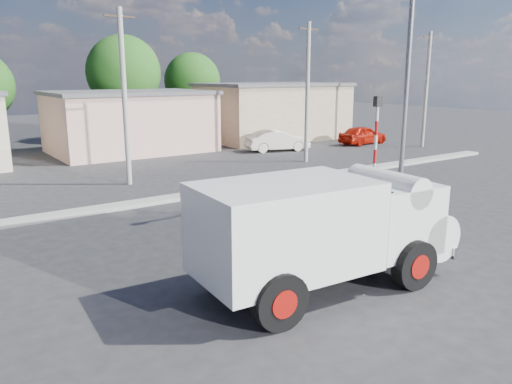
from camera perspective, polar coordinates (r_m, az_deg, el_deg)
ground_plane at (r=15.59m, az=9.20°, el=-5.97°), size 120.00×120.00×0.00m
median at (r=21.77m, az=-5.54°, el=-0.09°), size 40.00×0.80×0.16m
truck at (r=12.13m, az=8.35°, el=-3.96°), size 6.84×3.06×2.76m
bicycle at (r=14.36m, az=9.49°, el=-5.68°), size 1.88×0.91×0.94m
cyclist at (r=14.27m, az=9.53°, el=-4.60°), size 0.45×0.60×1.52m
car_cream at (r=34.14m, az=2.44°, el=5.90°), size 4.57×2.56×1.43m
car_red at (r=38.32m, az=12.09°, el=6.39°), size 4.10×1.78×1.37m
traffic_pole at (r=18.26m, az=13.49°, el=5.05°), size 0.28×0.18×4.36m
streetlight at (r=18.61m, az=16.57°, el=12.35°), size 2.34×0.22×9.00m
building_row at (r=34.57m, az=-15.62°, el=7.89°), size 37.80×7.30×4.44m
tree_row at (r=39.93m, az=-23.79°, el=11.81°), size 34.13×7.32×8.10m
utility_poles at (r=26.30m, az=-3.84°, el=11.02°), size 35.40×0.24×8.00m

